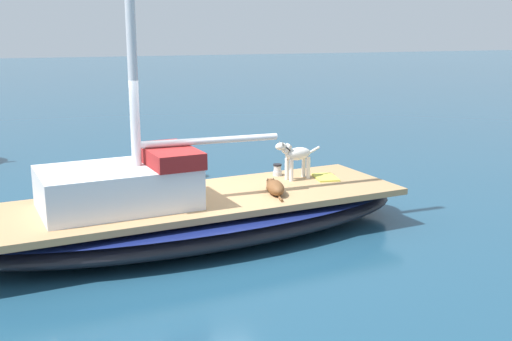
{
  "coord_description": "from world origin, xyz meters",
  "views": [
    {
      "loc": [
        -9.06,
        2.3,
        3.26
      ],
      "look_at": [
        0.0,
        -1.0,
        1.01
      ],
      "focal_mm": 43.7,
      "sensor_mm": 36.0,
      "label": 1
    }
  ],
  "objects_px": {
    "deck_towel": "(326,177)",
    "sailboat_main": "(196,217)",
    "dog_white": "(296,155)",
    "dog_brown": "(275,187)",
    "deck_winch": "(277,170)",
    "mooring_buoy": "(192,167)"
  },
  "relations": [
    {
      "from": "deck_towel",
      "to": "sailboat_main",
      "type": "bearing_deg",
      "value": 100.02
    },
    {
      "from": "dog_brown",
      "to": "mooring_buoy",
      "type": "xyz_separation_m",
      "value": [
        4.16,
        0.31,
        -0.55
      ]
    },
    {
      "from": "dog_white",
      "to": "deck_towel",
      "type": "xyz_separation_m",
      "value": [
        -0.11,
        -0.53,
        -0.41
      ]
    },
    {
      "from": "dog_brown",
      "to": "mooring_buoy",
      "type": "distance_m",
      "value": 4.21
    },
    {
      "from": "sailboat_main",
      "to": "deck_winch",
      "type": "xyz_separation_m",
      "value": [
        0.91,
        -1.73,
        0.42
      ]
    },
    {
      "from": "dog_white",
      "to": "deck_towel",
      "type": "bearing_deg",
      "value": -102.23
    },
    {
      "from": "sailboat_main",
      "to": "dog_brown",
      "type": "xyz_separation_m",
      "value": [
        -0.21,
        -1.24,
        0.43
      ]
    },
    {
      "from": "deck_towel",
      "to": "dog_white",
      "type": "bearing_deg",
      "value": 77.77
    },
    {
      "from": "dog_white",
      "to": "mooring_buoy",
      "type": "xyz_separation_m",
      "value": [
        3.4,
        1.0,
        -0.86
      ]
    },
    {
      "from": "deck_winch",
      "to": "mooring_buoy",
      "type": "height_order",
      "value": "deck_winch"
    },
    {
      "from": "deck_winch",
      "to": "dog_white",
      "type": "bearing_deg",
      "value": -152.14
    },
    {
      "from": "mooring_buoy",
      "to": "dog_white",
      "type": "bearing_deg",
      "value": -163.69
    },
    {
      "from": "dog_white",
      "to": "dog_brown",
      "type": "distance_m",
      "value": 1.07
    },
    {
      "from": "dog_white",
      "to": "deck_towel",
      "type": "height_order",
      "value": "dog_white"
    },
    {
      "from": "dog_white",
      "to": "dog_brown",
      "type": "xyz_separation_m",
      "value": [
        -0.76,
        0.68,
        -0.32
      ]
    },
    {
      "from": "dog_brown",
      "to": "mooring_buoy",
      "type": "height_order",
      "value": "dog_brown"
    },
    {
      "from": "dog_white",
      "to": "dog_brown",
      "type": "bearing_deg",
      "value": 137.98
    },
    {
      "from": "dog_brown",
      "to": "deck_winch",
      "type": "relative_size",
      "value": 4.53
    },
    {
      "from": "dog_white",
      "to": "mooring_buoy",
      "type": "relative_size",
      "value": 2.11
    },
    {
      "from": "dog_brown",
      "to": "deck_towel",
      "type": "height_order",
      "value": "dog_brown"
    },
    {
      "from": "sailboat_main",
      "to": "deck_winch",
      "type": "height_order",
      "value": "deck_winch"
    },
    {
      "from": "dog_white",
      "to": "mooring_buoy",
      "type": "distance_m",
      "value": 3.65
    }
  ]
}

